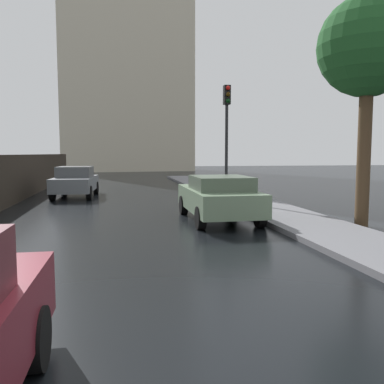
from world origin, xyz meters
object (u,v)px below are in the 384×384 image
(car_grey_near_kerb, at_px, (75,181))
(car_green_mid_road, at_px, (219,197))
(traffic_light, at_px, (227,122))
(street_tree_near, at_px, (368,49))

(car_grey_near_kerb, xyz_separation_m, car_green_mid_road, (4.97, -7.74, -0.01))
(car_grey_near_kerb, height_order, traffic_light, traffic_light)
(car_green_mid_road, bearing_deg, traffic_light, 71.26)
(traffic_light, xyz_separation_m, street_tree_near, (2.42, -5.57, 1.56))
(traffic_light, bearing_deg, car_grey_near_kerb, 148.69)
(traffic_light, height_order, street_tree_near, street_tree_near)
(traffic_light, distance_m, street_tree_near, 6.27)
(car_grey_near_kerb, bearing_deg, traffic_light, 152.14)
(car_green_mid_road, bearing_deg, car_grey_near_kerb, 122.45)
(car_grey_near_kerb, relative_size, street_tree_near, 0.64)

